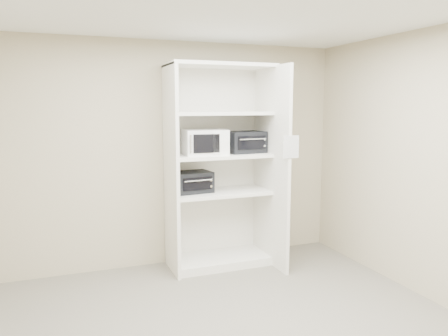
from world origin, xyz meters
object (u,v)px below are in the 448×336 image
object	(u,v)px
shelving_unit	(223,173)
toaster_oven_lower	(192,182)
microwave	(205,142)
toaster_oven_upper	(245,142)

from	to	relation	value
shelving_unit	toaster_oven_lower	bearing A→B (deg)	172.96
shelving_unit	microwave	world-z (taller)	shelving_unit
shelving_unit	microwave	xyz separation A→B (m)	(-0.24, -0.03, 0.39)
microwave	toaster_oven_upper	distance (m)	0.52
shelving_unit	toaster_oven_upper	bearing A→B (deg)	2.82
microwave	toaster_oven_lower	distance (m)	0.50
toaster_oven_lower	toaster_oven_upper	bearing A→B (deg)	-8.72
microwave	toaster_oven_upper	bearing A→B (deg)	8.73
shelving_unit	toaster_oven_upper	xyz separation A→B (m)	(0.28, 0.01, 0.37)
microwave	toaster_oven_upper	size ratio (longest dim) A/B	1.08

